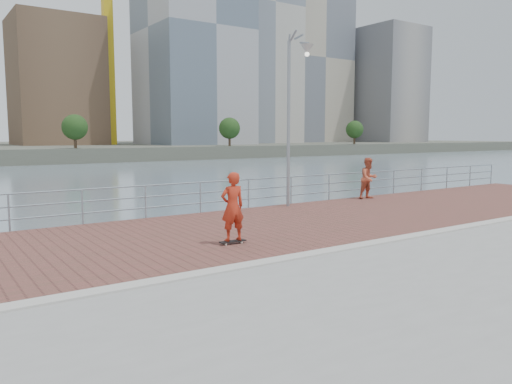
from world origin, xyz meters
TOP-DOWN VIEW (x-y plane):
  - water at (0.00, 0.00)m, footprint 400.00×400.00m
  - brick_lane at (0.00, 3.60)m, footprint 40.00×6.80m
  - curb at (0.00, 0.00)m, footprint 40.00×0.40m
  - guardrail at (0.00, 7.00)m, footprint 39.06×0.06m
  - street_lamp at (4.59, 6.04)m, footprint 0.46×1.34m
  - skateboard at (-0.72, 2.00)m, footprint 0.71×0.23m
  - skateboarder at (-0.72, 2.00)m, footprint 0.67×0.47m
  - bystander at (8.86, 6.32)m, footprint 0.92×0.74m
  - skyline at (28.10, 104.51)m, footprint 233.00×41.00m

SIDE VIEW (x-z plane):
  - water at x=0.00m, z-range -2.00..-2.00m
  - brick_lane at x=0.00m, z-range 0.00..0.02m
  - curb at x=0.00m, z-range 0.00..0.06m
  - skateboard at x=-0.72m, z-range 0.04..0.12m
  - guardrail at x=0.00m, z-range 0.13..1.25m
  - bystander at x=8.86m, z-range 0.02..1.79m
  - skateboarder at x=-0.72m, z-range 0.10..1.85m
  - street_lamp at x=4.59m, z-range 1.33..7.63m
  - skyline at x=28.10m, z-range -11.30..61.28m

